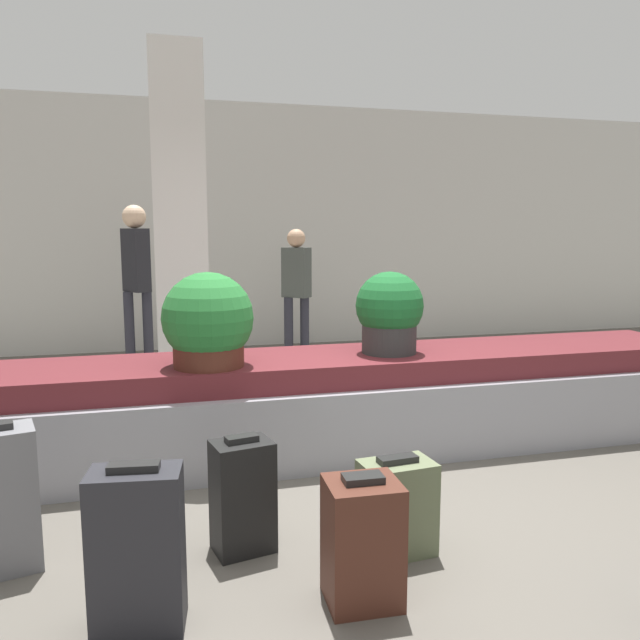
# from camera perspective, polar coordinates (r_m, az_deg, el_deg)

# --- Properties ---
(ground_plane) EXTENTS (18.00, 18.00, 0.00)m
(ground_plane) POSITION_cam_1_polar(r_m,az_deg,el_deg) (3.50, 5.29, -18.21)
(ground_plane) COLOR #59544C
(back_wall) EXTENTS (18.00, 0.06, 3.20)m
(back_wall) POSITION_cam_1_polar(r_m,az_deg,el_deg) (8.42, -7.39, 8.44)
(back_wall) COLOR beige
(back_wall) RESTS_ON ground_plane
(carousel) EXTENTS (6.08, 0.96, 0.69)m
(carousel) POSITION_cam_1_polar(r_m,az_deg,el_deg) (4.45, 0.00, -7.75)
(carousel) COLOR gray
(carousel) RESTS_ON ground_plane
(pillar) EXTENTS (0.47, 0.47, 3.20)m
(pillar) POSITION_cam_1_polar(r_m,az_deg,el_deg) (5.97, -12.70, 8.44)
(pillar) COLOR silver
(pillar) RESTS_ON ground_plane
(suitcase_0) EXTENTS (0.38, 0.25, 0.67)m
(suitcase_0) POSITION_cam_1_polar(r_m,az_deg,el_deg) (2.67, -16.36, -19.47)
(suitcase_0) COLOR #232328
(suitcase_0) RESTS_ON ground_plane
(suitcase_1) EXTENTS (0.37, 0.25, 0.49)m
(suitcase_1) POSITION_cam_1_polar(r_m,az_deg,el_deg) (3.16, 7.02, -16.62)
(suitcase_1) COLOR #5B6647
(suitcase_1) RESTS_ON ground_plane
(suitcase_2) EXTENTS (0.31, 0.28, 0.56)m
(suitcase_2) POSITION_cam_1_polar(r_m,az_deg,el_deg) (2.77, 3.89, -19.54)
(suitcase_2) COLOR #472319
(suitcase_2) RESTS_ON ground_plane
(suitcase_4) EXTENTS (0.32, 0.26, 0.58)m
(suitcase_4) POSITION_cam_1_polar(r_m,az_deg,el_deg) (3.16, -7.08, -15.65)
(suitcase_4) COLOR black
(suitcase_4) RESTS_ON ground_plane
(potted_plant_0) EXTENTS (0.48, 0.48, 0.58)m
(potted_plant_0) POSITION_cam_1_polar(r_m,az_deg,el_deg) (4.44, 6.37, 0.67)
(potted_plant_0) COLOR #2D2D2D
(potted_plant_0) RESTS_ON carousel
(potted_plant_1) EXTENTS (0.58, 0.58, 0.61)m
(potted_plant_1) POSITION_cam_1_polar(r_m,az_deg,el_deg) (4.04, -10.20, -0.25)
(potted_plant_1) COLOR #4C2319
(potted_plant_1) RESTS_ON carousel
(traveler_0) EXTENTS (0.32, 0.37, 1.83)m
(traveler_0) POSITION_cam_1_polar(r_m,az_deg,el_deg) (7.22, -16.45, 4.38)
(traveler_0) COLOR #282833
(traveler_0) RESTS_ON ground_plane
(traveler_1) EXTENTS (0.36, 0.35, 1.57)m
(traveler_1) POSITION_cam_1_polar(r_m,az_deg,el_deg) (7.53, -2.17, 3.41)
(traveler_1) COLOR #282833
(traveler_1) RESTS_ON ground_plane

